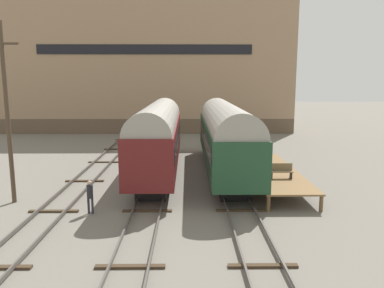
# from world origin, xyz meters

# --- Properties ---
(ground_plane) EXTENTS (200.00, 200.00, 0.00)m
(ground_plane) POSITION_xyz_m (0.00, 0.00, 0.00)
(ground_plane) COLOR #6B665B
(track_left) EXTENTS (2.60, 60.00, 0.26)m
(track_left) POSITION_xyz_m (-4.92, 0.00, 0.14)
(track_left) COLOR #4C4742
(track_left) RESTS_ON ground
(track_middle) EXTENTS (2.60, 60.00, 0.26)m
(track_middle) POSITION_xyz_m (0.00, 0.00, 0.14)
(track_middle) COLOR #4C4742
(track_middle) RESTS_ON ground
(track_right) EXTENTS (2.60, 60.00, 0.26)m
(track_right) POSITION_xyz_m (4.92, 0.00, 0.14)
(track_right) COLOR #4C4742
(track_right) RESTS_ON ground
(train_car_green) EXTENTS (3.10, 17.45, 5.19)m
(train_car_green) POSITION_xyz_m (4.92, 5.43, 2.94)
(train_car_green) COLOR black
(train_car_green) RESTS_ON ground
(train_car_maroon) EXTENTS (2.89, 16.71, 5.23)m
(train_car_maroon) POSITION_xyz_m (0.00, 5.27, 2.99)
(train_car_maroon) COLOR black
(train_car_maroon) RESTS_ON ground
(station_platform) EXTENTS (3.09, 11.03, 0.97)m
(station_platform) POSITION_xyz_m (7.78, 2.30, 0.89)
(station_platform) COLOR brown
(station_platform) RESTS_ON ground
(bench) EXTENTS (1.40, 0.40, 0.91)m
(bench) POSITION_xyz_m (7.80, 0.15, 1.45)
(bench) COLOR brown
(bench) RESTS_ON station_platform
(person_worker) EXTENTS (0.32, 0.32, 1.77)m
(person_worker) POSITION_xyz_m (-2.91, -3.24, 1.07)
(person_worker) COLOR #282833
(person_worker) RESTS_ON ground
(utility_pole) EXTENTS (1.80, 0.24, 9.96)m
(utility_pole) POSITION_xyz_m (-7.73, -1.33, 5.14)
(utility_pole) COLOR #473828
(utility_pole) RESTS_ON ground
(warehouse_building) EXTENTS (38.35, 12.91, 19.38)m
(warehouse_building) POSITION_xyz_m (-3.22, 32.58, 9.69)
(warehouse_building) COLOR brown
(warehouse_building) RESTS_ON ground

